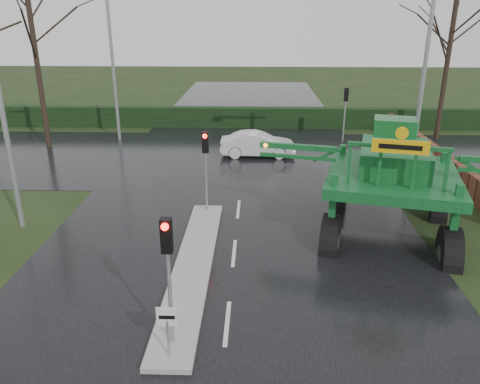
{
  "coord_description": "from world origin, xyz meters",
  "views": [
    {
      "loc": [
        0.72,
        -10.58,
        7.78
      ],
      "look_at": [
        0.18,
        4.83,
        2.0
      ],
      "focal_mm": 35.0,
      "sensor_mm": 36.0,
      "label": 1
    }
  ],
  "objects_px": {
    "traffic_signal_near": "(168,256)",
    "street_light_right": "(419,58)",
    "crop_sprayer": "(335,172)",
    "traffic_signal_far": "(346,102)",
    "white_sedan": "(258,156)",
    "traffic_signal_mid": "(206,155)",
    "street_light_left_far": "(116,47)",
    "street_light_left_near": "(3,71)",
    "keep_left_sign": "(167,324)"
  },
  "relations": [
    {
      "from": "traffic_signal_near",
      "to": "street_light_left_near",
      "type": "height_order",
      "value": "street_light_left_near"
    },
    {
      "from": "traffic_signal_mid",
      "to": "keep_left_sign",
      "type": "bearing_deg",
      "value": -90.0
    },
    {
      "from": "street_light_right",
      "to": "street_light_left_far",
      "type": "height_order",
      "value": "same"
    },
    {
      "from": "street_light_left_far",
      "to": "traffic_signal_near",
      "type": "bearing_deg",
      "value": -71.83
    },
    {
      "from": "traffic_signal_far",
      "to": "street_light_left_near",
      "type": "bearing_deg",
      "value": 43.63
    },
    {
      "from": "keep_left_sign",
      "to": "white_sedan",
      "type": "xyz_separation_m",
      "value": [
        2.13,
        17.76,
        -1.06
      ]
    },
    {
      "from": "street_light_right",
      "to": "crop_sprayer",
      "type": "bearing_deg",
      "value": -124.2
    },
    {
      "from": "keep_left_sign",
      "to": "traffic_signal_near",
      "type": "xyz_separation_m",
      "value": [
        0.0,
        0.49,
        1.53
      ]
    },
    {
      "from": "street_light_left_near",
      "to": "white_sedan",
      "type": "bearing_deg",
      "value": 48.65
    },
    {
      "from": "traffic_signal_mid",
      "to": "crop_sprayer",
      "type": "distance_m",
      "value": 5.37
    },
    {
      "from": "traffic_signal_mid",
      "to": "street_light_left_far",
      "type": "relative_size",
      "value": 0.35
    },
    {
      "from": "traffic_signal_far",
      "to": "keep_left_sign",
      "type": "bearing_deg",
      "value": 70.07
    },
    {
      "from": "street_light_left_near",
      "to": "white_sedan",
      "type": "xyz_separation_m",
      "value": [
        9.02,
        10.25,
        -5.99
      ]
    },
    {
      "from": "street_light_right",
      "to": "street_light_left_far",
      "type": "distance_m",
      "value": 18.24
    },
    {
      "from": "street_light_right",
      "to": "traffic_signal_mid",
      "type": "bearing_deg",
      "value": -154.6
    },
    {
      "from": "keep_left_sign",
      "to": "street_light_right",
      "type": "xyz_separation_m",
      "value": [
        9.49,
        13.5,
        4.93
      ]
    },
    {
      "from": "traffic_signal_near",
      "to": "street_light_left_near",
      "type": "relative_size",
      "value": 0.35
    },
    {
      "from": "traffic_signal_mid",
      "to": "street_light_right",
      "type": "height_order",
      "value": "street_light_right"
    },
    {
      "from": "street_light_right",
      "to": "crop_sprayer",
      "type": "distance_m",
      "value": 8.94
    },
    {
      "from": "keep_left_sign",
      "to": "crop_sprayer",
      "type": "bearing_deg",
      "value": 53.96
    },
    {
      "from": "keep_left_sign",
      "to": "street_light_right",
      "type": "bearing_deg",
      "value": 54.88
    },
    {
      "from": "traffic_signal_mid",
      "to": "street_light_right",
      "type": "distance_m",
      "value": 11.05
    },
    {
      "from": "traffic_signal_far",
      "to": "crop_sprayer",
      "type": "relative_size",
      "value": 0.36
    },
    {
      "from": "traffic_signal_near",
      "to": "street_light_right",
      "type": "xyz_separation_m",
      "value": [
        9.49,
        13.01,
        3.4
      ]
    },
    {
      "from": "street_light_left_far",
      "to": "street_light_right",
      "type": "bearing_deg",
      "value": -26.02
    },
    {
      "from": "traffic_signal_far",
      "to": "traffic_signal_near",
      "type": "bearing_deg",
      "value": 69.64
    },
    {
      "from": "keep_left_sign",
      "to": "street_light_right",
      "type": "height_order",
      "value": "street_light_right"
    },
    {
      "from": "crop_sprayer",
      "to": "traffic_signal_far",
      "type": "bearing_deg",
      "value": 92.36
    },
    {
      "from": "street_light_left_far",
      "to": "crop_sprayer",
      "type": "xyz_separation_m",
      "value": [
        11.72,
        -14.87,
        -3.33
      ]
    },
    {
      "from": "traffic_signal_near",
      "to": "traffic_signal_far",
      "type": "height_order",
      "value": "same"
    },
    {
      "from": "keep_left_sign",
      "to": "traffic_signal_mid",
      "type": "height_order",
      "value": "traffic_signal_mid"
    },
    {
      "from": "crop_sprayer",
      "to": "white_sedan",
      "type": "bearing_deg",
      "value": 117.3
    },
    {
      "from": "street_light_left_near",
      "to": "crop_sprayer",
      "type": "bearing_deg",
      "value": -4.23
    },
    {
      "from": "street_light_left_near",
      "to": "street_light_left_far",
      "type": "bearing_deg",
      "value": 90.0
    },
    {
      "from": "traffic_signal_near",
      "to": "white_sedan",
      "type": "relative_size",
      "value": 0.8
    },
    {
      "from": "traffic_signal_mid",
      "to": "traffic_signal_far",
      "type": "bearing_deg",
      "value": 58.07
    },
    {
      "from": "traffic_signal_near",
      "to": "traffic_signal_mid",
      "type": "xyz_separation_m",
      "value": [
        0.0,
        8.5,
        0.0
      ]
    },
    {
      "from": "traffic_signal_mid",
      "to": "traffic_signal_far",
      "type": "xyz_separation_m",
      "value": [
        7.8,
        12.52,
        0.0
      ]
    },
    {
      "from": "street_light_right",
      "to": "white_sedan",
      "type": "relative_size",
      "value": 2.28
    },
    {
      "from": "keep_left_sign",
      "to": "street_light_right",
      "type": "distance_m",
      "value": 17.23
    },
    {
      "from": "traffic_signal_near",
      "to": "white_sedan",
      "type": "height_order",
      "value": "traffic_signal_near"
    },
    {
      "from": "white_sedan",
      "to": "traffic_signal_mid",
      "type": "bearing_deg",
      "value": 165.8
    },
    {
      "from": "crop_sprayer",
      "to": "white_sedan",
      "type": "distance_m",
      "value": 11.75
    },
    {
      "from": "crop_sprayer",
      "to": "traffic_signal_mid",
      "type": "bearing_deg",
      "value": 167.62
    },
    {
      "from": "white_sedan",
      "to": "street_light_left_far",
      "type": "bearing_deg",
      "value": 66.91
    },
    {
      "from": "traffic_signal_mid",
      "to": "street_light_right",
      "type": "bearing_deg",
      "value": 25.4
    },
    {
      "from": "traffic_signal_mid",
      "to": "street_light_left_far",
      "type": "height_order",
      "value": "street_light_left_far"
    },
    {
      "from": "white_sedan",
      "to": "street_light_right",
      "type": "bearing_deg",
      "value": -120.56
    },
    {
      "from": "traffic_signal_far",
      "to": "white_sedan",
      "type": "height_order",
      "value": "traffic_signal_far"
    },
    {
      "from": "traffic_signal_near",
      "to": "crop_sprayer",
      "type": "distance_m",
      "value": 7.81
    }
  ]
}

